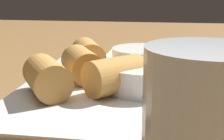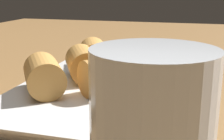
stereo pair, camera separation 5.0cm
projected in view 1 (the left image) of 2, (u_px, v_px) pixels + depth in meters
table_surface at (122, 94)px, 46.69cm from camera, size 180.00×140.00×2.00cm
serving_plate at (112, 88)px, 43.86cm from camera, size 34.11×24.01×1.50cm
roll_front_left at (87, 54)px, 51.34cm from camera, size 8.54×7.08×4.60cm
roll_front_right at (46, 77)px, 38.39cm from camera, size 8.65×7.89×4.60cm
roll_back_left at (81, 64)px, 44.68cm from camera, size 8.63×7.53×4.60cm
roll_back_right at (118, 75)px, 39.13cm from camera, size 8.46×8.41×4.60cm
dipping_bowl_near at (143, 76)px, 40.40cm from camera, size 9.84×9.84×3.29cm
dipping_bowl_far at (142, 57)px, 51.43cm from camera, size 9.84×9.84×3.29cm
napkin at (135, 55)px, 67.54cm from camera, size 13.65×11.76×0.60cm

